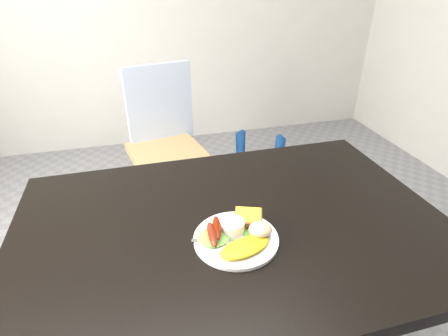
{
  "coord_description": "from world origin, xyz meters",
  "views": [
    {
      "loc": [
        -0.22,
        -0.74,
        1.37
      ],
      "look_at": [
        -0.01,
        0.04,
        0.9
      ],
      "focal_mm": 28.0,
      "sensor_mm": 36.0,
      "label": 1
    }
  ],
  "objects_px": {
    "person": "(256,102)",
    "dining_chair": "(167,153)",
    "dining_table": "(233,227)",
    "plate": "(236,239)"
  },
  "relations": [
    {
      "from": "person",
      "to": "dining_chair",
      "type": "bearing_deg",
      "value": -10.29
    },
    {
      "from": "dining_table",
      "to": "dining_chair",
      "type": "bearing_deg",
      "value": 94.37
    },
    {
      "from": "dining_table",
      "to": "person",
      "type": "xyz_separation_m",
      "value": [
        0.34,
        0.78,
        0.08
      ]
    },
    {
      "from": "dining_chair",
      "to": "person",
      "type": "xyz_separation_m",
      "value": [
        0.43,
        -0.28,
        0.36
      ]
    },
    {
      "from": "dining_table",
      "to": "dining_chair",
      "type": "relative_size",
      "value": 3.09
    },
    {
      "from": "person",
      "to": "plate",
      "type": "xyz_separation_m",
      "value": [
        -0.36,
        -0.86,
        -0.05
      ]
    },
    {
      "from": "dining_table",
      "to": "person",
      "type": "bearing_deg",
      "value": 66.19
    },
    {
      "from": "dining_table",
      "to": "plate",
      "type": "bearing_deg",
      "value": -100.18
    },
    {
      "from": "person",
      "to": "plate",
      "type": "distance_m",
      "value": 0.93
    },
    {
      "from": "person",
      "to": "dining_table",
      "type": "bearing_deg",
      "value": 89.18
    }
  ]
}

